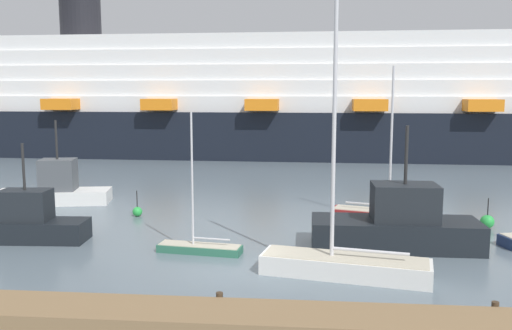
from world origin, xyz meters
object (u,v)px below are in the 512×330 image
(sailboat_2, at_px, (345,263))
(fishing_boat_0, at_px, (22,223))
(sailboat_3, at_px, (200,246))
(cruise_ship, at_px, (221,104))
(channel_buoy_0, at_px, (487,222))
(fishing_boat_2, at_px, (55,189))
(sailboat_0, at_px, (381,214))
(channel_buoy_1, at_px, (137,211))
(fishing_boat_1, at_px, (397,225))

(sailboat_2, height_order, fishing_boat_0, sailboat_2)
(sailboat_3, distance_m, cruise_ship, 41.37)
(sailboat_3, bearing_deg, channel_buoy_0, -150.65)
(fishing_boat_2, bearing_deg, sailboat_0, -19.82)
(fishing_boat_2, bearing_deg, sailboat_3, -51.23)
(channel_buoy_1, height_order, cruise_ship, cruise_ship)
(fishing_boat_2, relative_size, channel_buoy_1, 4.87)
(sailboat_2, xyz_separation_m, cruise_ship, (-11.95, 43.36, 5.53))
(cruise_ship, bearing_deg, sailboat_0, -64.92)
(sailboat_2, height_order, cruise_ship, cruise_ship)
(sailboat_0, bearing_deg, sailboat_3, -126.64)
(fishing_boat_1, relative_size, cruise_ship, 0.08)
(fishing_boat_1, xyz_separation_m, fishing_boat_2, (-21.64, 8.74, -0.14))
(channel_buoy_0, bearing_deg, fishing_boat_1, -142.71)
(sailboat_2, xyz_separation_m, fishing_boat_0, (-16.16, 3.95, 0.35))
(fishing_boat_1, xyz_separation_m, channel_buoy_1, (-14.82, 5.44, -0.83))
(sailboat_0, distance_m, channel_buoy_1, 14.77)
(fishing_boat_2, bearing_deg, fishing_boat_1, -32.55)
(fishing_boat_2, xyz_separation_m, channel_buoy_0, (27.34, -4.40, -0.62))
(sailboat_2, bearing_deg, sailboat_0, -94.76)
(sailboat_0, height_order, fishing_boat_2, sailboat_0)
(fishing_boat_2, distance_m, channel_buoy_1, 7.61)
(sailboat_0, relative_size, cruise_ship, 0.09)
(fishing_boat_1, height_order, channel_buoy_1, fishing_boat_1)
(sailboat_2, height_order, channel_buoy_0, sailboat_2)
(sailboat_2, bearing_deg, fishing_boat_0, -2.23)
(channel_buoy_0, bearing_deg, fishing_boat_0, -169.04)
(sailboat_3, xyz_separation_m, fishing_boat_2, (-12.10, 10.40, 0.68))
(sailboat_2, relative_size, sailboat_3, 1.71)
(sailboat_2, height_order, sailboat_3, sailboat_2)
(sailboat_0, xyz_separation_m, channel_buoy_0, (5.76, -0.88, -0.09))
(sailboat_2, xyz_separation_m, sailboat_3, (-6.67, 2.74, -0.26))
(sailboat_2, distance_m, channel_buoy_0, 12.24)
(fishing_boat_0, relative_size, channel_buoy_0, 3.99)
(fishing_boat_0, xyz_separation_m, cruise_ship, (4.21, 39.41, 5.19))
(sailboat_3, height_order, fishing_boat_0, sailboat_3)
(sailboat_0, height_order, sailboat_2, sailboat_2)
(sailboat_0, bearing_deg, channel_buoy_0, 8.70)
(fishing_boat_1, relative_size, fishing_boat_2, 1.03)
(sailboat_3, relative_size, channel_buoy_0, 3.87)
(cruise_ship, bearing_deg, fishing_boat_0, -94.65)
(sailboat_0, bearing_deg, sailboat_2, -88.91)
(sailboat_0, xyz_separation_m, fishing_boat_0, (-18.97, -5.67, 0.45))
(fishing_boat_2, bearing_deg, fishing_boat_0, -84.69)
(sailboat_3, distance_m, channel_buoy_0, 16.38)
(sailboat_2, distance_m, cruise_ship, 45.32)
(fishing_boat_2, height_order, channel_buoy_0, fishing_boat_2)
(fishing_boat_0, bearing_deg, sailboat_3, -10.28)
(fishing_boat_0, height_order, cruise_ship, cruise_ship)
(fishing_boat_2, bearing_deg, channel_buoy_0, -19.69)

